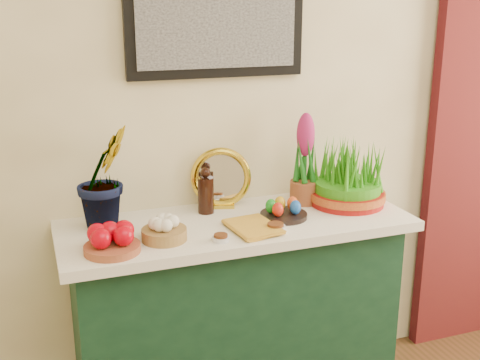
% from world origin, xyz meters
% --- Properties ---
extents(sideboard, '(1.30, 0.45, 0.85)m').
position_xyz_m(sideboard, '(-0.26, 2.00, 0.42)').
color(sideboard, '#163D24').
rests_on(sideboard, ground).
extents(tablecloth, '(1.40, 0.55, 0.04)m').
position_xyz_m(tablecloth, '(-0.26, 2.00, 0.87)').
color(tablecloth, white).
rests_on(tablecloth, sideboard).
extents(hyacinth_green, '(0.34, 0.33, 0.53)m').
position_xyz_m(hyacinth_green, '(-0.75, 2.10, 1.15)').
color(hyacinth_green, '#1B6C1A').
rests_on(hyacinth_green, tablecloth).
extents(apple_bowl, '(0.23, 0.23, 0.10)m').
position_xyz_m(apple_bowl, '(-0.77, 1.85, 0.93)').
color(apple_bowl, brown).
rests_on(apple_bowl, tablecloth).
extents(garlic_basket, '(0.22, 0.22, 0.09)m').
position_xyz_m(garlic_basket, '(-0.58, 1.89, 0.93)').
color(garlic_basket, '#A47E42').
rests_on(garlic_basket, tablecloth).
extents(vinegar_cruet, '(0.07, 0.07, 0.19)m').
position_xyz_m(vinegar_cruet, '(-0.35, 2.13, 0.97)').
color(vinegar_cruet, black).
rests_on(vinegar_cruet, tablecloth).
extents(mirror, '(0.26, 0.13, 0.26)m').
position_xyz_m(mirror, '(-0.26, 2.18, 1.01)').
color(mirror, gold).
rests_on(mirror, tablecloth).
extents(book, '(0.17, 0.24, 0.03)m').
position_xyz_m(book, '(-0.32, 1.86, 0.91)').
color(book, gold).
rests_on(book, tablecloth).
extents(spice_dish_left, '(0.06, 0.06, 0.03)m').
position_xyz_m(spice_dish_left, '(-0.38, 1.81, 0.90)').
color(spice_dish_left, silver).
rests_on(spice_dish_left, tablecloth).
extents(spice_dish_right, '(0.08, 0.08, 0.03)m').
position_xyz_m(spice_dish_right, '(-0.16, 1.84, 0.90)').
color(spice_dish_right, silver).
rests_on(spice_dish_right, tablecloth).
extents(egg_plate, '(0.24, 0.24, 0.08)m').
position_xyz_m(egg_plate, '(-0.07, 1.96, 0.92)').
color(egg_plate, black).
rests_on(egg_plate, tablecloth).
extents(hyacinth_pink, '(0.12, 0.12, 0.40)m').
position_xyz_m(hyacinth_pink, '(0.09, 2.10, 1.07)').
color(hyacinth_pink, brown).
rests_on(hyacinth_pink, tablecloth).
extents(wheatgrass_sabzeh, '(0.33, 0.33, 0.27)m').
position_xyz_m(wheatgrass_sabzeh, '(0.26, 2.03, 1.01)').
color(wheatgrass_sabzeh, '#9A110E').
rests_on(wheatgrass_sabzeh, tablecloth).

